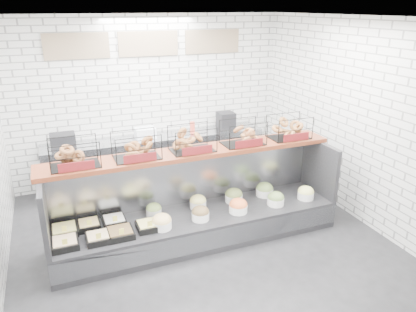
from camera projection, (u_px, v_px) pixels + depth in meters
name	position (u px, v px, depth m)	size (l,w,h in m)	color
ground	(206.00, 249.00, 5.53)	(5.50, 5.50, 0.00)	black
room_shell	(189.00, 92.00, 5.34)	(5.02, 5.51, 3.01)	silver
display_case	(197.00, 217.00, 5.71)	(4.00, 0.90, 1.20)	black
bagel_shelf	(192.00, 142.00, 5.50)	(4.10, 0.50, 0.40)	#511F11
prep_counter	(158.00, 158.00, 7.48)	(4.00, 0.60, 1.20)	#93969B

